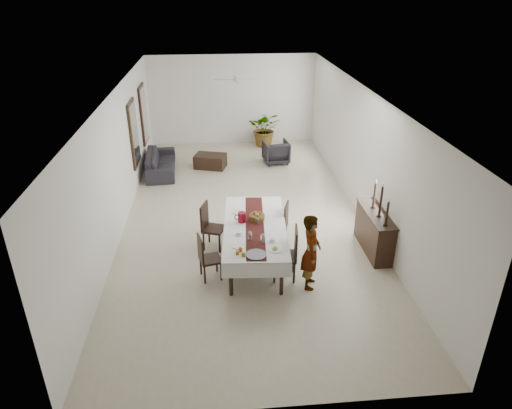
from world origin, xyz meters
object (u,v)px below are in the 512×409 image
(sideboard_body, at_px, (374,232))
(sofa, at_px, (161,162))
(dining_table_top, at_px, (255,227))
(red_pitcher, at_px, (242,217))
(woman, at_px, (311,252))

(sideboard_body, bearing_deg, sofa, 135.01)
(sideboard_body, distance_m, sofa, 7.36)
(dining_table_top, distance_m, red_pitcher, 0.36)
(red_pitcher, bearing_deg, sofa, 113.60)
(dining_table_top, relative_size, woman, 1.69)
(woman, xyz_separation_m, sideboard_body, (1.68, 1.19, -0.33))
(dining_table_top, height_order, sofa, dining_table_top)
(sofa, bearing_deg, sideboard_body, -138.31)
(sofa, bearing_deg, woman, -154.48)
(dining_table_top, bearing_deg, sideboard_body, 6.81)
(woman, xyz_separation_m, sofa, (-3.52, 6.38, -0.46))
(red_pitcher, bearing_deg, sideboard_body, -0.89)
(red_pitcher, height_order, woman, woman)
(red_pitcher, distance_m, sofa, 5.66)
(dining_table_top, xyz_separation_m, sofa, (-2.52, 5.34, -0.48))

